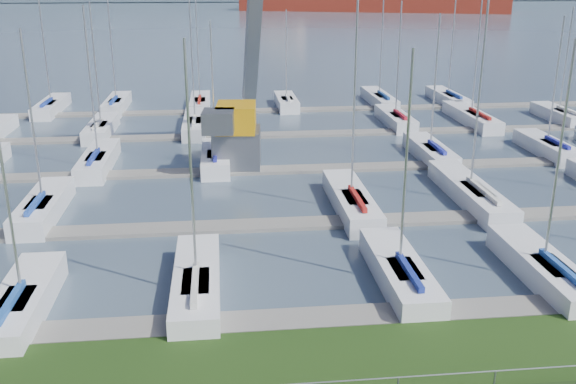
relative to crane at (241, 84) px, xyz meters
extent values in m
cube|color=#465566|center=(1.45, 231.78, -5.73)|extent=(800.00, 540.00, 0.20)
cylinder|color=gray|center=(1.45, -28.22, -4.13)|extent=(80.00, 0.04, 0.04)
cube|color=slate|center=(1.45, -22.22, -5.55)|extent=(90.00, 1.60, 0.25)
cube|color=slate|center=(1.45, -12.22, -5.55)|extent=(90.00, 1.60, 0.25)
cube|color=slate|center=(1.45, -2.22, -5.55)|extent=(90.00, 1.60, 0.25)
cube|color=slate|center=(1.45, 7.78, -5.55)|extent=(90.00, 1.60, 0.25)
cube|color=slate|center=(1.45, 17.78, -5.55)|extent=(90.00, 1.60, 0.25)
cube|color=slate|center=(-0.46, -1.23, -4.13)|extent=(3.46, 3.46, 2.60)
cube|color=orange|center=(-0.46, -1.23, -2.03)|extent=(2.88, 3.61, 1.80)
cube|color=#585B5F|center=(-1.66, -3.23, -1.83)|extent=(2.18, 2.36, 1.40)
cube|color=maroon|center=(53.15, 186.36, -2.83)|extent=(93.25, 47.97, 10.00)
camera|label=1|loc=(-1.54, -43.96, 7.23)|focal=40.00mm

